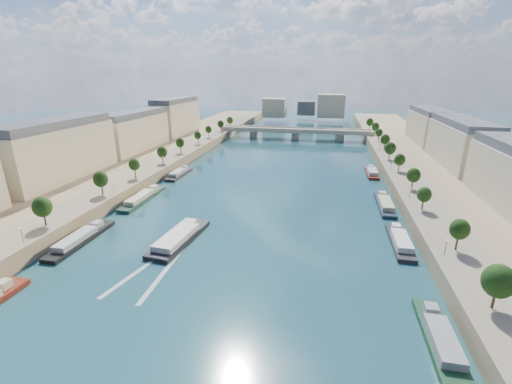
% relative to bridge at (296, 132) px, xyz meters
% --- Properties ---
extents(ground, '(700.00, 700.00, 0.00)m').
position_rel_bridge_xyz_m(ground, '(0.00, -119.73, -5.08)').
color(ground, '#0D2D39').
rests_on(ground, ground).
extents(quay_left, '(44.00, 520.00, 5.00)m').
position_rel_bridge_xyz_m(quay_left, '(-72.00, -119.73, -2.58)').
color(quay_left, '#9E8460').
rests_on(quay_left, ground).
extents(quay_right, '(44.00, 520.00, 5.00)m').
position_rel_bridge_xyz_m(quay_right, '(72.00, -119.73, -2.58)').
color(quay_right, '#9E8460').
rests_on(quay_right, ground).
extents(pave_left, '(14.00, 520.00, 0.10)m').
position_rel_bridge_xyz_m(pave_left, '(-57.00, -119.73, -0.03)').
color(pave_left, gray).
rests_on(pave_left, quay_left).
extents(pave_right, '(14.00, 520.00, 0.10)m').
position_rel_bridge_xyz_m(pave_right, '(57.00, -119.73, -0.03)').
color(pave_right, gray).
rests_on(pave_right, quay_right).
extents(trees_left, '(4.80, 268.80, 8.26)m').
position_rel_bridge_xyz_m(trees_left, '(-55.00, -117.73, 5.39)').
color(trees_left, '#382B1E').
rests_on(trees_left, ground).
extents(trees_right, '(4.80, 268.80, 8.26)m').
position_rel_bridge_xyz_m(trees_right, '(55.00, -109.73, 5.39)').
color(trees_right, '#382B1E').
rests_on(trees_right, ground).
extents(lamps_left, '(0.36, 200.36, 4.28)m').
position_rel_bridge_xyz_m(lamps_left, '(-52.50, -129.73, 2.70)').
color(lamps_left, black).
rests_on(lamps_left, ground).
extents(lamps_right, '(0.36, 200.36, 4.28)m').
position_rel_bridge_xyz_m(lamps_right, '(52.50, -114.73, 2.70)').
color(lamps_right, black).
rests_on(lamps_right, ground).
extents(buildings_left, '(16.00, 226.00, 23.20)m').
position_rel_bridge_xyz_m(buildings_left, '(-85.00, -107.73, 11.37)').
color(buildings_left, beige).
rests_on(buildings_left, ground).
extents(buildings_right, '(16.00, 226.00, 23.20)m').
position_rel_bridge_xyz_m(buildings_right, '(85.00, -107.73, 11.37)').
color(buildings_right, beige).
rests_on(buildings_right, ground).
extents(skyline, '(79.00, 42.00, 22.00)m').
position_rel_bridge_xyz_m(skyline, '(3.19, 99.80, 9.57)').
color(skyline, beige).
rests_on(skyline, ground).
extents(bridge, '(112.00, 12.00, 8.15)m').
position_rel_bridge_xyz_m(bridge, '(0.00, 0.00, 0.00)').
color(bridge, '#C1B79E').
rests_on(bridge, ground).
extents(tour_barge, '(9.93, 26.75, 3.67)m').
position_rel_bridge_xyz_m(tour_barge, '(-17.64, -171.60, -4.13)').
color(tour_barge, black).
rests_on(tour_barge, ground).
extents(wake, '(10.74, 26.02, 0.04)m').
position_rel_bridge_xyz_m(wake, '(-17.64, -188.24, -5.06)').
color(wake, silver).
rests_on(wake, ground).
extents(moored_barges_left, '(5.00, 153.84, 3.60)m').
position_rel_bridge_xyz_m(moored_barges_left, '(-45.50, -173.69, -4.24)').
color(moored_barges_left, '#161E31').
rests_on(moored_barges_left, ground).
extents(moored_barges_right, '(5.00, 167.13, 3.60)m').
position_rel_bridge_xyz_m(moored_barges_right, '(45.50, -163.97, -4.24)').
color(moored_barges_right, black).
rests_on(moored_barges_right, ground).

